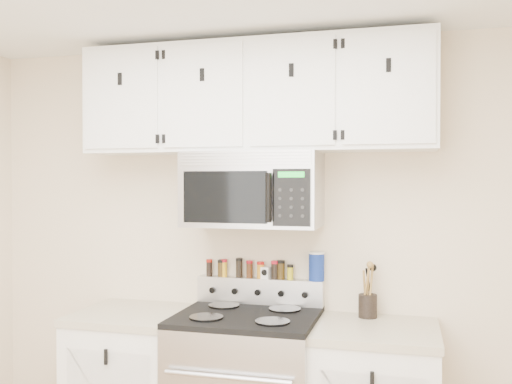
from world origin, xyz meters
TOP-DOWN VIEW (x-y plane):
  - back_wall at (0.00, 1.75)m, footprint 3.50×0.01m
  - microwave at (0.00, 1.55)m, footprint 0.76×0.44m
  - upper_cabinets at (-0.00, 1.58)m, footprint 2.00×0.35m
  - utensil_crock at (0.63, 1.64)m, footprint 0.10×0.10m
  - kitchen_timer at (0.03, 1.71)m, footprint 0.07×0.06m
  - salt_canister at (0.34, 1.71)m, footprint 0.09×0.09m
  - spice_jar_0 at (-0.32, 1.71)m, footprint 0.04×0.04m
  - spice_jar_1 at (-0.24, 1.71)m, footprint 0.05×0.05m
  - spice_jar_2 at (-0.22, 1.71)m, footprint 0.04×0.04m
  - spice_jar_3 at (-0.13, 1.71)m, footprint 0.04×0.04m
  - spice_jar_4 at (-0.06, 1.71)m, footprint 0.04×0.04m
  - spice_jar_5 at (0.00, 1.71)m, footprint 0.04×0.04m
  - spice_jar_6 at (0.09, 1.71)m, footprint 0.05×0.05m
  - spice_jar_7 at (0.13, 1.71)m, footprint 0.04×0.04m
  - spice_jar_8 at (0.18, 1.71)m, footprint 0.04×0.04m

SIDE VIEW (x-z plane):
  - utensil_crock at x=0.63m, z-range 0.85..1.14m
  - kitchen_timer at x=0.03m, z-range 1.10..1.17m
  - spice_jar_8 at x=0.18m, z-range 1.10..1.19m
  - spice_jar_5 at x=0.00m, z-range 1.10..1.20m
  - spice_jar_0 at x=-0.32m, z-range 1.10..1.20m
  - spice_jar_1 at x=-0.24m, z-range 1.10..1.20m
  - spice_jar_4 at x=-0.06m, z-range 1.10..1.20m
  - spice_jar_2 at x=-0.22m, z-range 1.10..1.20m
  - spice_jar_6 at x=0.09m, z-range 1.10..1.21m
  - spice_jar_7 at x=0.13m, z-range 1.10..1.21m
  - spice_jar_3 at x=-0.13m, z-range 1.10..1.22m
  - salt_canister at x=0.34m, z-range 1.10..1.27m
  - back_wall at x=0.00m, z-range 0.00..2.50m
  - microwave at x=0.00m, z-range 1.42..1.84m
  - upper_cabinets at x=0.00m, z-range 1.84..2.46m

